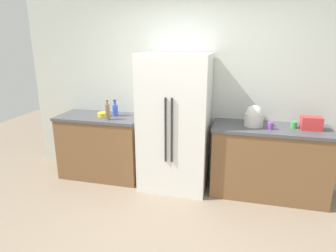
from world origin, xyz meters
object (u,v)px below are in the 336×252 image
bottle_b (115,110)px  cup_a (270,126)px  toaster (311,123)px  cup_b (294,125)px  refrigerator (175,123)px  rice_cooker (254,116)px  bowl_a (103,114)px  bottle_a (108,112)px

bottle_b → cup_a: size_ratio=2.68×
toaster → cup_b: 0.20m
refrigerator → cup_a: size_ratio=21.01×
rice_cooker → refrigerator: bearing=-176.8°
toaster → bowl_a: (-2.77, -0.03, -0.05)m
toaster → cup_a: bearing=-166.6°
bottle_b → rice_cooker: bearing=-1.5°
bottle_b → bowl_a: bearing=-155.0°
cup_a → cup_b: cup_a is taller
toaster → bottle_a: (-2.62, -0.18, 0.03)m
toaster → bowl_a: toaster is taller
cup_b → bowl_a: cup_b is taller
cup_a → bowl_a: 2.29m
bottle_b → cup_b: 2.42m
rice_cooker → bottle_b: rice_cooker is taller
bottle_a → cup_a: size_ratio=3.14×
toaster → cup_b: bearing=175.7°
bottle_a → cup_b: 2.43m
bowl_a → toaster: bearing=0.6°
rice_cooker → cup_a: 0.24m
rice_cooker → bottle_b: 1.93m
cup_b → rice_cooker: bearing=-177.5°
toaster → bowl_a: size_ratio=1.57×
refrigerator → cup_b: size_ratio=22.97×
refrigerator → toaster: refrigerator is taller
bottle_a → bowl_a: 0.23m
bottle_a → bowl_a: (-0.15, 0.15, -0.09)m
refrigerator → cup_b: bearing=2.9°
bowl_a → refrigerator: bearing=-1.8°
cup_a → cup_b: bearing=24.2°
bottle_b → cup_b: bearing=-0.7°
rice_cooker → cup_b: 0.49m
rice_cooker → cup_b: rice_cooker is taller
toaster → cup_a: toaster is taller
rice_cooker → bottle_a: size_ratio=0.99×
refrigerator → toaster: bearing=2.1°
bottle_a → bowl_a: bottle_a is taller
cup_a → rice_cooker: bearing=151.1°
refrigerator → rice_cooker: size_ratio=6.77×
refrigerator → bottle_b: (-0.91, 0.11, 0.11)m
toaster → refrigerator: bearing=-177.9°
bottle_a → toaster: bearing=4.0°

